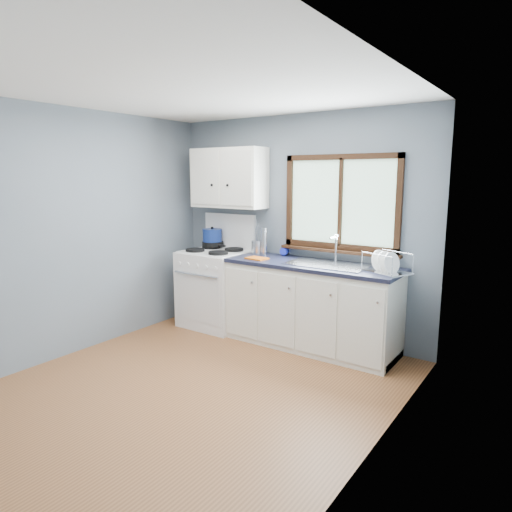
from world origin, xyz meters
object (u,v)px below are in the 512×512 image
Objects in this scene: gas_range at (216,286)px; thermos at (264,241)px; skillet at (213,244)px; base_cabinets at (311,310)px; utensil_crock at (257,247)px; sink at (327,271)px; dish_rack at (386,267)px; stockpot at (212,237)px.

thermos is at bearing 14.08° from gas_range.
base_cabinets is at bearing 10.93° from skillet.
utensil_crock is at bearing 16.51° from gas_range.
sink is (0.18, -0.00, 0.45)m from base_cabinets.
sink is 1.75× the size of dish_rack.
skillet is at bearing -179.89° from thermos.
base_cabinets is at bearing -10.92° from thermos.
gas_range reaches higher than utensil_crock.
sink is at bearing 0.71° from gas_range.
skillet is 0.08m from stockpot.
utensil_crock is at bearing 16.15° from skillet.
stockpot is 2.29m from dish_rack.
base_cabinets is 5.81× the size of thermos.
stockpot is (-1.47, 0.13, 0.66)m from base_cabinets.
sink reaches higher than base_cabinets.
gas_range is 2.16m from dish_rack.
utensil_crock is at bearing -0.10° from stockpot.
skillet is 2.27m from dish_rack.
stockpot is at bearing 137.92° from gas_range.
skillet is at bearing -8.02° from stockpot.
skillet is at bearing 175.37° from sink.
stockpot is at bearing 175.35° from sink.
thermos is (0.10, 0.00, 0.08)m from utensil_crock.
base_cabinets is 6.20× the size of stockpot.
skillet is 0.89× the size of dish_rack.
dish_rack reaches higher than base_cabinets.
utensil_crock reaches higher than thermos.
skillet is (-1.46, 0.13, 0.58)m from base_cabinets.
dish_rack is at bearing -2.25° from sink.
sink is at bearing 11.48° from skillet.
gas_range reaches higher than skillet.
thermos is 1.51m from dish_rack.
thermos is at bearing 16.23° from skillet.
utensil_crock is (0.67, 0.00, 0.02)m from skillet.
sink is 0.63m from dish_rack.
gas_range is 4.56× the size of stockpot.
dish_rack is at bearing -0.17° from gas_range.
skillet is at bearing -179.97° from utensil_crock.
thermos reaches higher than sink.
sink reaches higher than skillet.
utensil_crock is at bearing -179.34° from thermos.
utensil_crock is at bearing 172.19° from sink.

